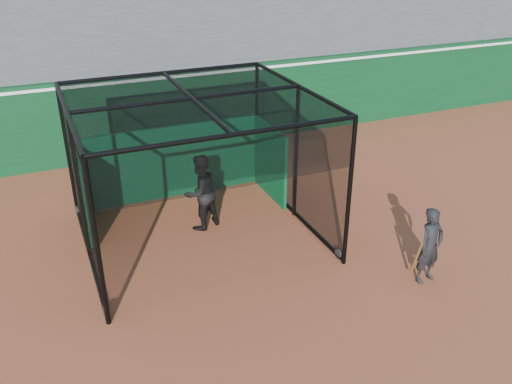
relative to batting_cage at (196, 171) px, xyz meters
name	(u,v)px	position (x,y,z in m)	size (l,w,h in m)	color
ground	(272,309)	(0.42, -3.10, -1.60)	(120.00, 120.00, 0.00)	brown
outfield_wall	(156,111)	(0.42, 5.40, -0.31)	(50.00, 0.50, 2.50)	#0A3A1A
batting_cage	(196,171)	(0.00, 0.00, 0.00)	(4.96, 4.70, 3.21)	black
batter	(201,192)	(0.18, 0.31, -0.70)	(0.88, 0.68, 1.81)	black
on_deck_player	(430,246)	(3.61, -3.47, -0.81)	(0.64, 0.48, 1.59)	black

